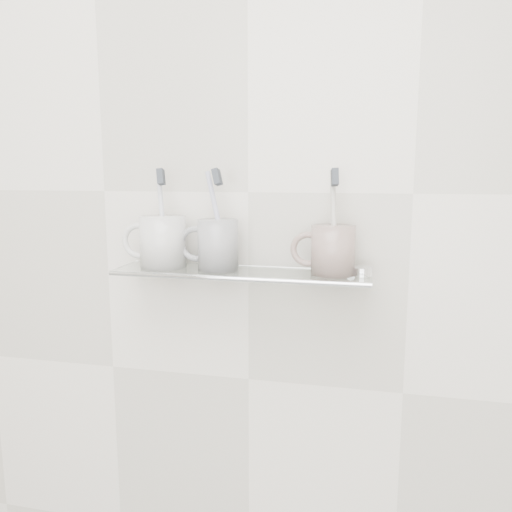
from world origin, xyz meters
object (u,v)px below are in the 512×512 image
(mug_left, at_px, (163,242))
(mug_right, at_px, (333,250))
(mug_center, at_px, (218,245))
(shelf_glass, at_px, (241,273))

(mug_left, xyz_separation_m, mug_right, (0.34, 0.00, -0.01))
(mug_left, distance_m, mug_center, 0.12)
(mug_left, xyz_separation_m, mug_center, (0.12, 0.00, -0.00))
(shelf_glass, distance_m, mug_left, 0.17)
(mug_center, bearing_deg, mug_left, -162.08)
(mug_left, bearing_deg, shelf_glass, -11.44)
(shelf_glass, xyz_separation_m, mug_right, (0.18, 0.00, 0.05))
(mug_left, bearing_deg, mug_center, -9.69)
(shelf_glass, distance_m, mug_right, 0.18)
(mug_left, relative_size, mug_right, 1.12)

